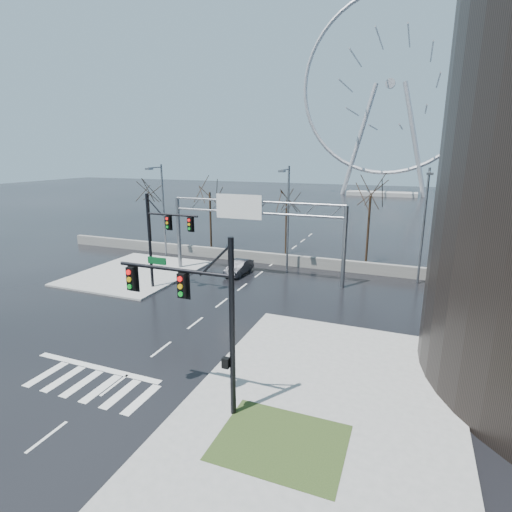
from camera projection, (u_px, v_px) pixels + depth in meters
The scene contains 18 objects.
ground at pixel (161, 349), 23.40m from camera, with size 260.00×260.00×0.00m, color black.
sidewalk_right_ext at pixel (338, 364), 21.65m from camera, with size 12.00×10.00×0.15m, color gray.
sidewalk_far at pixel (137, 273), 38.09m from camera, with size 10.00×12.00×0.15m, color gray.
grass_strip at pixel (281, 442), 15.67m from camera, with size 5.00×4.00×0.02m, color #253817.
barrier_wall at pixel (273, 259), 41.28m from camera, with size 52.00×0.50×1.10m, color slate.
signal_mast_near at pixel (202, 308), 16.72m from camera, with size 5.52×0.41×8.00m.
signal_mast_far at pixel (160, 233), 32.34m from camera, with size 4.72×0.41×8.00m.
sign_gantry at pixel (251, 222), 35.71m from camera, with size 16.36×0.40×7.60m.
streetlight_left at pixel (161, 204), 42.53m from camera, with size 0.50×2.55×10.00m.
streetlight_mid at pixel (287, 211), 37.58m from camera, with size 0.50×2.55×10.00m.
streetlight_right at pixel (424, 218), 33.33m from camera, with size 0.50×2.55×10.00m.
tree_far_left at pixel (148, 199), 49.99m from camera, with size 3.50×3.50×7.00m.
tree_left at pixel (210, 199), 46.26m from camera, with size 3.75×3.75×7.50m.
tree_center at pixel (287, 209), 44.17m from camera, with size 3.25×3.25×6.50m.
tree_right at pixel (370, 204), 39.82m from camera, with size 3.90×3.90×7.80m.
tree_far_right at pixel (457, 216), 37.64m from camera, with size 3.40×3.40×6.80m.
ferris_wheel at pixel (390, 91), 100.64m from camera, with size 45.00×6.00×50.91m.
car at pixel (239, 267), 37.75m from camera, with size 1.40×4.03×1.33m, color black.
Camera 1 is at (12.97, -17.76, 11.18)m, focal length 28.00 mm.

